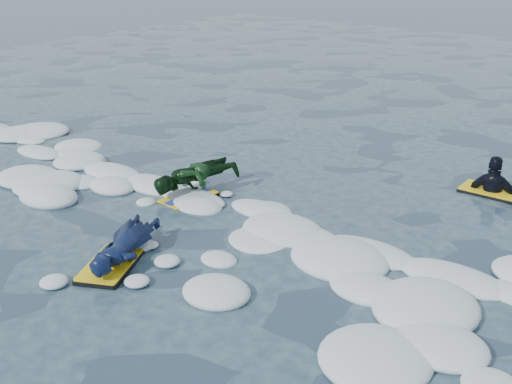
% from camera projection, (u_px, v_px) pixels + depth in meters
% --- Properties ---
extents(ground, '(120.00, 120.00, 0.00)m').
position_uv_depth(ground, '(128.00, 234.00, 8.84)').
color(ground, '#1C2D43').
rests_on(ground, ground).
extents(foam_band, '(12.00, 3.10, 0.30)m').
position_uv_depth(foam_band, '(180.00, 210.00, 9.60)').
color(foam_band, white).
rests_on(foam_band, ground).
extents(prone_woman_unit, '(1.11, 1.63, 0.39)m').
position_uv_depth(prone_woman_unit, '(123.00, 247.00, 8.04)').
color(prone_woman_unit, black).
rests_on(prone_woman_unit, ground).
extents(prone_child_unit, '(1.06, 1.52, 0.54)m').
position_uv_depth(prone_child_unit, '(196.00, 180.00, 9.98)').
color(prone_child_unit, black).
rests_on(prone_child_unit, ground).
extents(waiting_rider_unit, '(0.99, 0.54, 1.48)m').
position_uv_depth(waiting_rider_unit, '(491.00, 200.00, 10.22)').
color(waiting_rider_unit, black).
rests_on(waiting_rider_unit, ground).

